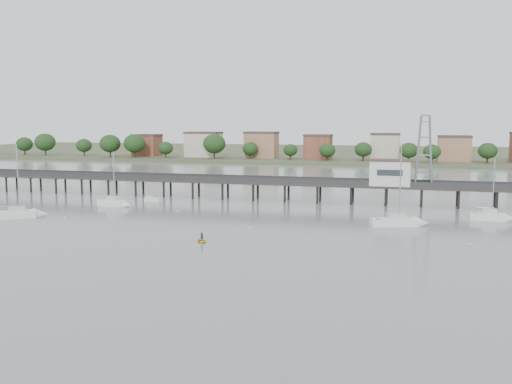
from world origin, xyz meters
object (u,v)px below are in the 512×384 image
white_tender (153,200)px  pier (271,183)px  sailboat_b (117,203)px  sailboat_c (405,222)px  yellow_dinghy (202,242)px  sailboat_a (25,214)px  lattice_tower (424,151)px  sailboat_e (496,217)px

white_tender → pier: bearing=30.5°
sailboat_b → sailboat_c: (55.93, -6.73, -0.01)m
sailboat_b → yellow_dinghy: sailboat_b is taller
sailboat_a → white_tender: size_ratio=3.42×
pier → sailboat_b: 32.56m
lattice_tower → sailboat_c: size_ratio=1.08×
sailboat_a → yellow_dinghy: (37.57, -11.06, -0.64)m
yellow_dinghy → sailboat_b: bearing=101.6°
lattice_tower → white_tender: size_ratio=3.86×
sailboat_e → white_tender: (-67.07, 5.82, -0.20)m
white_tender → sailboat_a: bearing=-107.4°
sailboat_e → yellow_dinghy: size_ratio=4.82×
sailboat_e → sailboat_c: size_ratio=0.78×
sailboat_b → white_tender: 9.27m
sailboat_b → sailboat_e: 70.90m
sailboat_b → sailboat_c: bearing=1.2°
sailboat_a → sailboat_e: 82.12m
sailboat_b → white_tender: size_ratio=2.88×
sailboat_e → sailboat_c: (-14.92, -9.38, -0.02)m
pier → sailboat_a: 49.68m
pier → lattice_tower: 32.34m
lattice_tower → white_tender: 56.85m
sailboat_c → pier: bearing=121.9°
white_tender → yellow_dinghy: bearing=-45.3°
yellow_dinghy → pier: bearing=56.8°
sailboat_e → white_tender: 67.32m
pier → yellow_dinghy: 44.79m
sailboat_a → yellow_dinghy: bearing=-55.0°
pier → white_tender: bearing=-159.6°
sailboat_a → white_tender: sailboat_a is taller
sailboat_a → sailboat_c: (64.99, 9.55, -0.00)m
pier → sailboat_c: (28.50, -24.01, -3.16)m
pier → lattice_tower: (31.50, 0.00, 7.31)m
sailboat_c → white_tender: 54.32m
sailboat_b → sailboat_c: size_ratio=0.81×
pier → sailboat_e: bearing=-18.6°
sailboat_b → pier: bearing=40.3°
pier → sailboat_c: 37.40m
sailboat_e → white_tender: size_ratio=2.80×
sailboat_a → sailboat_b: size_ratio=1.19×
white_tender → sailboat_e: bearing=5.1°
white_tender → yellow_dinghy: (24.72, -35.80, -0.46)m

